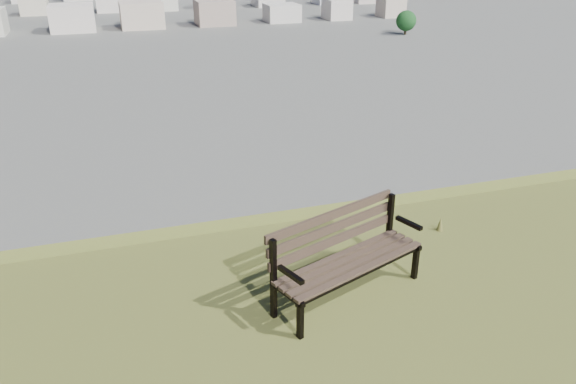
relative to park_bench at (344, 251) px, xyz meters
name	(u,v)px	position (x,y,z in m)	size (l,w,h in m)	color
park_bench	(344,251)	(0.00, 0.00, 0.00)	(1.72, 1.07, 0.86)	#443127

